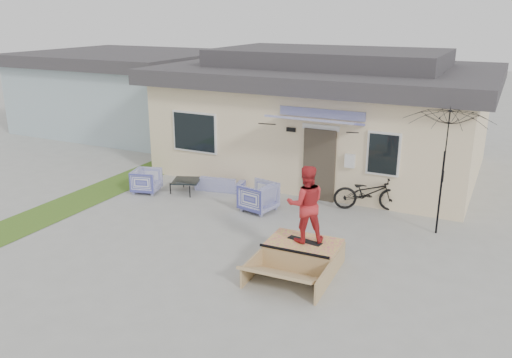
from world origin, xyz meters
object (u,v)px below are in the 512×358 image
at_px(armchair_right, 258,195).
at_px(coffee_table, 186,186).
at_px(armchair_left, 147,180).
at_px(bicycle, 368,189).
at_px(patio_umbrella, 443,165).
at_px(skater, 306,203).
at_px(loveseat, 220,181).
at_px(skate_ramp, 303,253).
at_px(skateboard, 305,240).

xyz_separation_m(armchair_right, coffee_table, (-2.63, 0.41, -0.25)).
height_order(armchair_left, bicycle, bicycle).
bearing_deg(bicycle, patio_umbrella, -134.18).
height_order(armchair_right, bicycle, bicycle).
bearing_deg(armchair_left, coffee_table, -80.35).
xyz_separation_m(patio_umbrella, skater, (-2.34, -2.97, -0.35)).
relative_size(armchair_right, coffee_table, 1.13).
xyz_separation_m(loveseat, armchair_left, (-1.89, -1.18, 0.10)).
relative_size(skate_ramp, skater, 1.22).
bearing_deg(armchair_left, skater, -126.24).
bearing_deg(skateboard, skater, 0.00).
bearing_deg(patio_umbrella, loveseat, 175.63).
distance_m(armchair_left, coffee_table, 1.22).
height_order(bicycle, skate_ramp, bicycle).
height_order(armchair_left, skater, skater).
bearing_deg(coffee_table, bicycle, 10.82).
bearing_deg(patio_umbrella, skater, -128.30).
bearing_deg(skater, skateboard, 180.00).
distance_m(loveseat, skater, 5.50).
bearing_deg(coffee_table, loveseat, 39.88).
distance_m(bicycle, patio_umbrella, 2.43).
height_order(armchair_right, patio_umbrella, patio_umbrella).
relative_size(coffee_table, skateboard, 1.00).
bearing_deg(skater, armchair_left, -50.59).
bearing_deg(patio_umbrella, coffee_table, -178.66).
height_order(patio_umbrella, skater, skater).
bearing_deg(loveseat, armchair_left, 22.09).
relative_size(armchair_right, skateboard, 1.13).
bearing_deg(loveseat, coffee_table, 30.05).
xyz_separation_m(skate_ramp, skater, (-0.00, 0.05, 1.15)).
bearing_deg(loveseat, skate_ramp, 129.77).
bearing_deg(skate_ramp, skateboard, 90.00).
relative_size(loveseat, skate_ramp, 0.73).
xyz_separation_m(armchair_right, bicycle, (2.68, 1.42, 0.16)).
height_order(loveseat, skateboard, loveseat).
bearing_deg(skate_ramp, skater, 90.00).
relative_size(armchair_left, bicycle, 0.42).
bearing_deg(skateboard, coffee_table, 158.73).
bearing_deg(loveseat, patio_umbrella, 165.81).
distance_m(armchair_left, skate_ramp, 6.46).
bearing_deg(armchair_right, skateboard, 55.19).
bearing_deg(coffee_table, armchair_right, -8.80).
height_order(armchair_right, coffee_table, armchair_right).
bearing_deg(coffee_table, skater, -29.62).
height_order(armchair_left, skateboard, armchair_left).
bearing_deg(loveseat, armchair_right, 139.84).
xyz_separation_m(loveseat, coffee_table, (-0.80, -0.66, -0.10)).
xyz_separation_m(loveseat, patio_umbrella, (6.47, -0.49, 1.46)).
xyz_separation_m(coffee_table, patio_umbrella, (7.27, 0.17, 1.56)).
distance_m(armchair_right, bicycle, 3.03).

